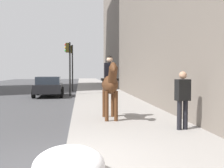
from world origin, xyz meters
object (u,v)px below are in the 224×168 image
(mounted_horse_near, at_px, (110,83))
(traffic_light_near_curb, at_px, (69,60))
(pedestrian_greeting, at_px, (183,96))
(car_near_lane, at_px, (49,86))
(traffic_light_far_curb, at_px, (71,60))

(mounted_horse_near, height_order, traffic_light_near_curb, traffic_light_near_curb)
(pedestrian_greeting, bearing_deg, traffic_light_near_curb, 5.09)
(mounted_horse_near, distance_m, car_near_lane, 11.03)
(traffic_light_near_curb, bearing_deg, traffic_light_far_curb, -0.81)
(pedestrian_greeting, xyz_separation_m, traffic_light_far_curb, (17.41, 3.74, 1.68))
(traffic_light_near_curb, xyz_separation_m, traffic_light_far_curb, (4.51, -0.06, 0.14))
(traffic_light_near_curb, bearing_deg, pedestrian_greeting, -163.57)
(mounted_horse_near, bearing_deg, traffic_light_far_curb, -174.05)
(pedestrian_greeting, distance_m, car_near_lane, 13.52)
(pedestrian_greeting, relative_size, traffic_light_far_curb, 0.41)
(car_near_lane, relative_size, traffic_light_far_curb, 0.98)
(mounted_horse_near, relative_size, pedestrian_greeting, 1.35)
(mounted_horse_near, distance_m, pedestrian_greeting, 2.76)
(traffic_light_far_curb, bearing_deg, car_near_lane, 163.40)
(pedestrian_greeting, distance_m, traffic_light_far_curb, 17.89)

